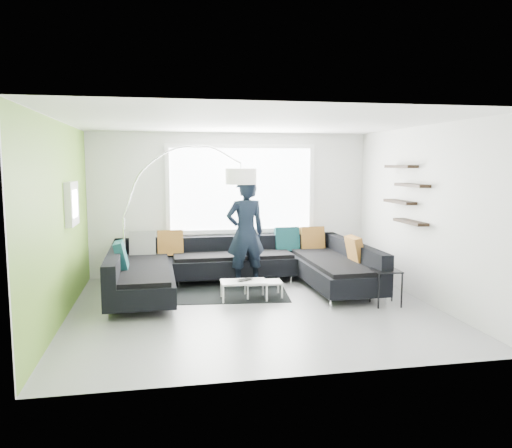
% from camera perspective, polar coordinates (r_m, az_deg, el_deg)
% --- Properties ---
extents(ground, '(5.50, 5.50, 0.00)m').
position_cam_1_polar(ground, '(7.73, -0.20, -9.61)').
color(ground, gray).
rests_on(ground, ground).
extents(room_shell, '(5.54, 5.04, 2.82)m').
position_cam_1_polar(room_shell, '(7.63, -0.21, 3.99)').
color(room_shell, silver).
rests_on(room_shell, ground).
extents(sectional_sofa, '(4.37, 2.74, 0.94)m').
position_cam_1_polar(sectional_sofa, '(8.60, -1.81, -5.08)').
color(sectional_sofa, black).
rests_on(sectional_sofa, ground).
extents(rug, '(2.22, 1.72, 0.01)m').
position_cam_1_polar(rug, '(8.68, -3.50, -7.73)').
color(rug, black).
rests_on(rug, ground).
extents(coffee_table, '(0.97, 0.59, 0.31)m').
position_cam_1_polar(coffee_table, '(8.24, -0.27, -7.44)').
color(coffee_table, silver).
rests_on(coffee_table, ground).
extents(arc_lamp, '(2.54, 1.50, 2.52)m').
position_cam_1_polar(arc_lamp, '(9.01, -14.90, 0.72)').
color(arc_lamp, silver).
rests_on(arc_lamp, ground).
extents(side_table, '(0.43, 0.43, 0.56)m').
position_cam_1_polar(side_table, '(8.09, 14.61, -7.03)').
color(side_table, black).
rests_on(side_table, ground).
extents(person, '(0.86, 0.69, 1.94)m').
position_cam_1_polar(person, '(8.91, -1.21, -0.99)').
color(person, black).
rests_on(person, ground).
extents(laptop, '(0.45, 0.45, 0.02)m').
position_cam_1_polar(laptop, '(8.12, -1.07, -6.43)').
color(laptop, black).
rests_on(laptop, coffee_table).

